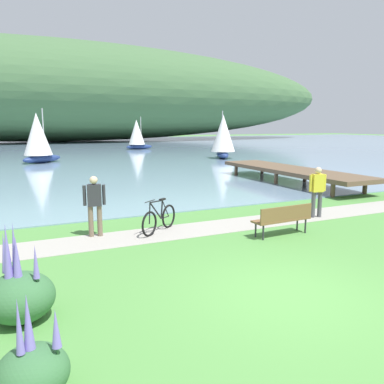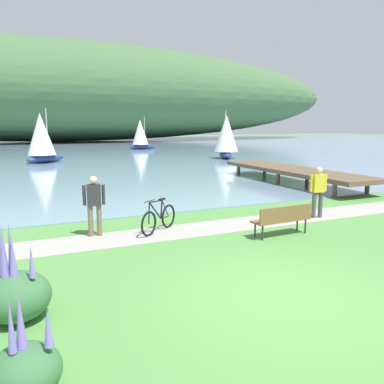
% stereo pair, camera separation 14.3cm
% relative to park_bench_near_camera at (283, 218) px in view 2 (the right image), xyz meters
% --- Properties ---
extents(ground_plane, '(200.00, 200.00, 0.00)m').
position_rel_park_bench_near_camera_xyz_m(ground_plane, '(-2.35, -3.16, -0.52)').
color(ground_plane, '#518E42').
extents(bay_water, '(180.00, 80.00, 0.04)m').
position_rel_park_bench_near_camera_xyz_m(bay_water, '(-2.35, 43.91, -0.50)').
color(bay_water, '#7A99B2').
rests_on(bay_water, ground).
extents(distant_hillside, '(113.20, 28.00, 17.70)m').
position_rel_park_bench_near_camera_xyz_m(distant_hillside, '(2.26, 66.74, 8.37)').
color(distant_hillside, '#42663D').
rests_on(distant_hillside, bay_water).
extents(shoreline_path, '(60.00, 1.50, 0.01)m').
position_rel_park_bench_near_camera_xyz_m(shoreline_path, '(-2.35, 1.61, -0.52)').
color(shoreline_path, '#A39E93').
rests_on(shoreline_path, ground).
extents(park_bench_near_camera, '(1.82, 0.58, 0.88)m').
position_rel_park_bench_near_camera_xyz_m(park_bench_near_camera, '(0.00, 0.00, 0.00)').
color(park_bench_near_camera, brown).
rests_on(park_bench_near_camera, ground).
extents(bicycle_leaning_near_bench, '(1.44, 1.13, 1.01)m').
position_rel_park_bench_near_camera_xyz_m(bicycle_leaning_near_bench, '(-3.03, 1.83, -0.12)').
color(bicycle_leaning_near_bench, black).
rests_on(bicycle_leaning_near_bench, ground).
extents(person_at_shoreline, '(0.60, 0.28, 1.71)m').
position_rel_park_bench_near_camera_xyz_m(person_at_shoreline, '(-4.81, 2.14, 0.46)').
color(person_at_shoreline, '#72604C').
rests_on(person_at_shoreline, ground).
extents(person_on_the_grass, '(0.60, 0.29, 1.71)m').
position_rel_park_bench_near_camera_xyz_m(person_on_the_grass, '(2.40, 1.31, 0.46)').
color(person_on_the_grass, '#4C4C51').
rests_on(person_on_the_grass, ground).
extents(echium_bush_closest_to_camera, '(1.07, 1.07, 1.63)m').
position_rel_park_bench_near_camera_xyz_m(echium_bush_closest_to_camera, '(-6.85, -2.18, -0.08)').
color(echium_bush_closest_to_camera, '#386B3D').
rests_on(echium_bush_closest_to_camera, ground).
extents(echium_bush_beside_closest, '(0.83, 0.83, 1.27)m').
position_rel_park_bench_near_camera_xyz_m(echium_bush_beside_closest, '(-6.78, -4.19, -0.18)').
color(echium_bush_beside_closest, '#386B3D').
rests_on(echium_bush_beside_closest, ground).
extents(sailboat_nearest_to_shore, '(2.81, 3.77, 4.29)m').
position_rel_park_bench_near_camera_xyz_m(sailboat_nearest_to_shore, '(10.72, 22.53, 1.54)').
color(sailboat_nearest_to_shore, navy).
rests_on(sailboat_nearest_to_shore, bay_water).
extents(sailboat_mid_bay, '(3.60, 3.27, 4.34)m').
position_rel_park_bench_near_camera_xyz_m(sailboat_mid_bay, '(-4.76, 24.98, 1.56)').
color(sailboat_mid_bay, navy).
rests_on(sailboat_mid_bay, bay_water).
extents(sailboat_toward_hillside, '(3.48, 2.20, 4.00)m').
position_rel_park_bench_near_camera_xyz_m(sailboat_toward_hillside, '(7.59, 38.70, 1.40)').
color(sailboat_toward_hillside, navy).
rests_on(sailboat_toward_hillside, bay_water).
extents(pier_dock, '(2.40, 10.00, 0.80)m').
position_rel_park_bench_near_camera_xyz_m(pier_dock, '(6.65, 7.91, 0.17)').
color(pier_dock, brown).
rests_on(pier_dock, ground).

